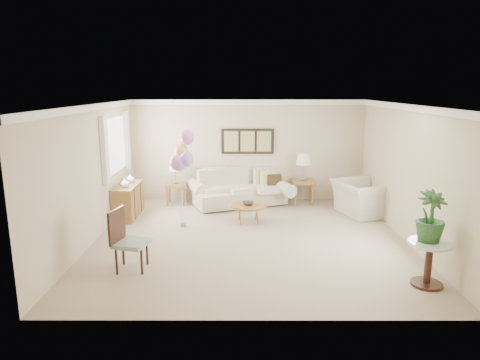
{
  "coord_description": "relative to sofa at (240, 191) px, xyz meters",
  "views": [
    {
      "loc": [
        -0.18,
        -7.94,
        2.92
      ],
      "look_at": [
        -0.19,
        0.6,
        1.05
      ],
      "focal_mm": 32.0,
      "sensor_mm": 36.0,
      "label": 1
    }
  ],
  "objects": [
    {
      "name": "potted_plant",
      "position": [
        2.78,
        -4.45,
        0.71
      ],
      "size": [
        0.5,
        0.5,
        0.76
      ],
      "primitive_type": "imported",
      "rotation": [
        0.0,
        0.0,
        0.18
      ],
      "color": "#1D441E",
      "rests_on": "side_table"
    },
    {
      "name": "end_table_left",
      "position": [
        -1.62,
        0.04,
        0.09
      ],
      "size": [
        0.5,
        0.45,
        0.54
      ],
      "color": "olive",
      "rests_on": "ground"
    },
    {
      "name": "ground_plane",
      "position": [
        0.19,
        -2.49,
        -0.36
      ],
      "size": [
        6.0,
        6.0,
        0.0
      ],
      "primitive_type": "plane",
      "color": "tan"
    },
    {
      "name": "vase_white",
      "position": [
        -2.55,
        -1.23,
        0.49
      ],
      "size": [
        0.2,
        0.2,
        0.21
      ],
      "primitive_type": "imported",
      "rotation": [
        0.0,
        0.0,
        -0.03
      ],
      "color": "silver",
      "rests_on": "credenza"
    },
    {
      "name": "sofa",
      "position": [
        0.0,
        0.0,
        0.0
      ],
      "size": [
        2.76,
        1.67,
        0.91
      ],
      "color": "beige",
      "rests_on": "ground"
    },
    {
      "name": "armchair",
      "position": [
        2.81,
        -0.85,
        0.04
      ],
      "size": [
        1.36,
        1.46,
        0.79
      ],
      "primitive_type": "imported",
      "rotation": [
        0.0,
        0.0,
        1.86
      ],
      "color": "beige",
      "rests_on": "ground"
    },
    {
      "name": "wall_art_triptych",
      "position": [
        0.19,
        0.48,
        1.19
      ],
      "size": [
        1.35,
        0.06,
        0.65
      ],
      "color": "black",
      "rests_on": "ground"
    },
    {
      "name": "lamp_left",
      "position": [
        -1.62,
        0.04,
        0.61
      ],
      "size": [
        0.32,
        0.32,
        0.56
      ],
      "color": "gray",
      "rests_on": "end_table_left"
    },
    {
      "name": "coffee_table",
      "position": [
        0.18,
        -1.44,
        0.01
      ],
      "size": [
        0.79,
        0.79,
        0.4
      ],
      "color": "olive",
      "rests_on": "ground"
    },
    {
      "name": "lamp_right",
      "position": [
        1.59,
        0.14,
        0.76
      ],
      "size": [
        0.38,
        0.38,
        0.67
      ],
      "color": "gray",
      "rests_on": "end_table_right"
    },
    {
      "name": "room_shell",
      "position": [
        0.08,
        -2.39,
        1.27
      ],
      "size": [
        6.04,
        6.04,
        2.6
      ],
      "color": "#C2B08D",
      "rests_on": "ground"
    },
    {
      "name": "credenza",
      "position": [
        -2.57,
        -0.99,
        0.01
      ],
      "size": [
        0.46,
        1.2,
        0.74
      ],
      "color": "olive",
      "rests_on": "ground"
    },
    {
      "name": "balloon_cluster",
      "position": [
        -1.19,
        -1.71,
        1.18
      ],
      "size": [
        0.49,
        0.51,
        2.06
      ],
      "color": "gray",
      "rests_on": "ground"
    },
    {
      "name": "end_table_right",
      "position": [
        1.59,
        0.14,
        0.16
      ],
      "size": [
        0.56,
        0.51,
        0.61
      ],
      "color": "olive",
      "rests_on": "ground"
    },
    {
      "name": "side_table",
      "position": [
        2.8,
        -4.49,
        0.16
      ],
      "size": [
        0.63,
        0.63,
        0.69
      ],
      "color": "silver",
      "rests_on": "ground"
    },
    {
      "name": "accent_chair",
      "position": [
        -1.83,
        -3.92,
        0.17
      ],
      "size": [
        0.6,
        0.6,
        1.02
      ],
      "color": "gray",
      "rests_on": "ground"
    },
    {
      "name": "decor_bowl",
      "position": [
        0.17,
        -1.45,
        0.08
      ],
      "size": [
        0.26,
        0.26,
        0.06
      ],
      "primitive_type": "imported",
      "rotation": [
        0.0,
        0.0,
        0.03
      ],
      "color": "#332D26",
      "rests_on": "coffee_table"
    },
    {
      "name": "vase_sage",
      "position": [
        -2.55,
        -0.76,
        0.49
      ],
      "size": [
        0.26,
        0.26,
        0.21
      ],
      "primitive_type": "imported",
      "rotation": [
        0.0,
        0.0,
        -0.38
      ],
      "color": "beige",
      "rests_on": "credenza"
    }
  ]
}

